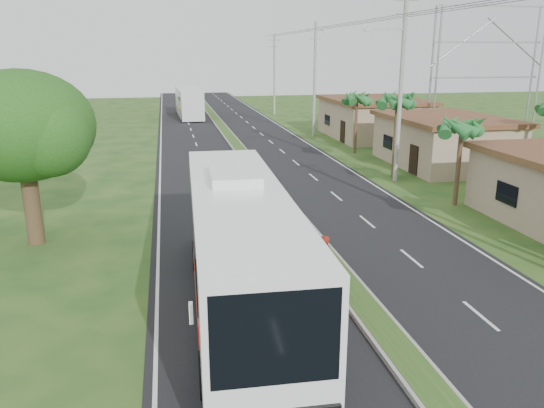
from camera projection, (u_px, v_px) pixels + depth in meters
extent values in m
plane|color=#1C4418|center=(378.00, 327.00, 16.35)|extent=(180.00, 180.00, 0.00)
cube|color=black|center=(263.00, 180.00, 35.20)|extent=(14.00, 160.00, 0.02)
cube|color=gray|center=(263.00, 178.00, 35.18)|extent=(1.20, 160.00, 0.17)
cube|color=#1C4418|center=(263.00, 177.00, 35.15)|extent=(0.95, 160.00, 0.02)
cube|color=silver|center=(160.00, 184.00, 33.95)|extent=(0.12, 160.00, 0.01)
cube|color=silver|center=(358.00, 175.00, 36.46)|extent=(0.12, 160.00, 0.01)
cube|color=#9E846B|center=(443.00, 143.00, 39.25)|extent=(7.00, 10.00, 3.35)
cube|color=#55291E|center=(446.00, 118.00, 38.74)|extent=(7.60, 10.60, 0.32)
cube|color=#9E846B|center=(373.00, 120.00, 52.43)|extent=(8.00, 11.00, 3.50)
cube|color=#55291E|center=(374.00, 100.00, 51.90)|extent=(8.60, 11.60, 0.32)
cylinder|color=#473321|center=(458.00, 164.00, 28.79)|extent=(0.26, 0.26, 4.60)
cylinder|color=#473321|center=(395.00, 138.00, 35.16)|extent=(0.26, 0.26, 5.40)
cylinder|color=#473321|center=(356.00, 125.00, 43.83)|extent=(0.26, 0.26, 4.80)
cylinder|color=#473321|center=(31.00, 200.00, 22.98)|extent=(0.70, 0.70, 4.00)
ellipsoid|color=#204813|center=(22.00, 126.00, 22.10)|extent=(6.00, 6.00, 4.68)
sphere|color=#204813|center=(48.00, 136.00, 21.46)|extent=(3.40, 3.40, 3.40)
cylinder|color=gray|center=(401.00, 88.00, 33.26)|extent=(0.28, 0.28, 12.00)
cube|color=gray|center=(407.00, 0.00, 31.82)|extent=(1.60, 0.12, 0.12)
cube|color=gray|center=(406.00, 14.00, 32.04)|extent=(1.20, 0.10, 0.10)
cube|color=gray|center=(386.00, 29.00, 32.07)|extent=(2.40, 0.10, 0.10)
cylinder|color=gray|center=(315.00, 80.00, 52.25)|extent=(0.28, 0.28, 11.00)
cube|color=gray|center=(316.00, 30.00, 50.96)|extent=(1.60, 0.12, 0.12)
cube|color=gray|center=(316.00, 39.00, 51.18)|extent=(1.20, 0.10, 0.10)
cylinder|color=gray|center=(274.00, 75.00, 71.18)|extent=(0.28, 0.28, 10.50)
cube|color=gray|center=(274.00, 40.00, 69.95)|extent=(1.60, 0.12, 0.12)
cube|color=gray|center=(274.00, 46.00, 70.17)|extent=(1.20, 0.10, 0.10)
cylinder|color=gray|center=(436.00, 78.00, 45.69)|extent=(0.18, 0.18, 12.00)
cylinder|color=gray|center=(539.00, 77.00, 47.56)|extent=(0.18, 0.18, 12.00)
cylinder|color=gray|center=(431.00, 78.00, 46.63)|extent=(0.18, 0.18, 12.00)
cylinder|color=gray|center=(532.00, 77.00, 48.50)|extent=(0.18, 0.18, 12.00)
cube|color=gray|center=(485.00, 77.00, 47.09)|extent=(10.00, 0.14, 0.14)
cube|color=gray|center=(489.00, 42.00, 46.27)|extent=(10.00, 0.14, 0.14)
cube|color=gray|center=(493.00, 6.00, 45.44)|extent=(10.00, 0.14, 0.14)
cube|color=white|center=(240.00, 245.00, 16.73)|extent=(3.29, 13.72, 3.58)
cube|color=black|center=(237.00, 215.00, 17.16)|extent=(3.25, 11.00, 1.43)
cube|color=black|center=(275.00, 338.00, 10.17)|extent=(2.56, 0.23, 2.00)
cube|color=red|center=(245.00, 283.00, 15.64)|extent=(3.09, 6.00, 0.62)
cube|color=#FFA215|center=(239.00, 270.00, 17.33)|extent=(3.00, 3.50, 0.28)
cube|color=white|center=(234.00, 175.00, 17.49)|extent=(1.68, 2.78, 0.32)
cylinder|color=black|center=(207.00, 375.00, 12.91)|extent=(0.40, 1.19, 1.18)
cylinder|color=black|center=(309.00, 365.00, 13.31)|extent=(0.40, 1.19, 1.18)
cylinder|color=black|center=(197.00, 256.00, 20.46)|extent=(0.40, 1.19, 1.18)
cylinder|color=black|center=(263.00, 252.00, 20.85)|extent=(0.40, 1.19, 1.18)
cube|color=silver|center=(189.00, 102.00, 68.71)|extent=(3.13, 12.61, 3.49)
cube|color=black|center=(188.00, 94.00, 68.93)|extent=(3.08, 9.35, 1.19)
cube|color=orange|center=(190.00, 108.00, 67.87)|extent=(2.97, 6.08, 0.38)
cylinder|color=black|center=(183.00, 118.00, 63.98)|extent=(0.36, 1.06, 1.05)
cylinder|color=black|center=(203.00, 117.00, 64.51)|extent=(0.36, 1.06, 1.05)
cylinder|color=black|center=(178.00, 110.00, 73.16)|extent=(0.36, 1.06, 1.05)
cylinder|color=black|center=(195.00, 109.00, 73.69)|extent=(0.36, 1.06, 1.05)
imported|color=black|center=(322.00, 286.00, 17.86)|extent=(1.90, 1.09, 1.10)
imported|color=maroon|center=(323.00, 261.00, 17.61)|extent=(0.77, 0.63, 1.82)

